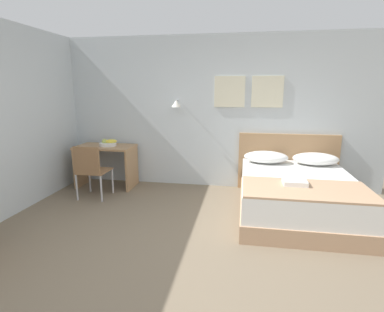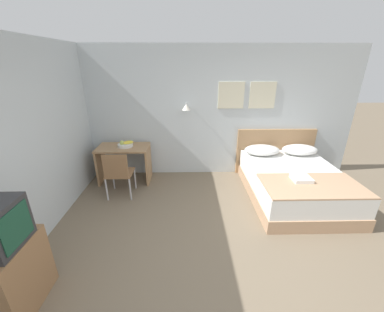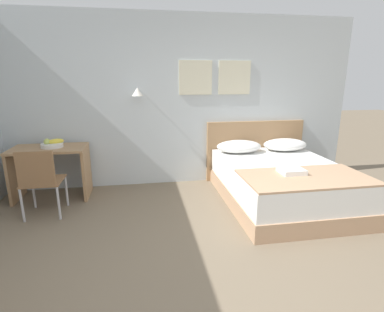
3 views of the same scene
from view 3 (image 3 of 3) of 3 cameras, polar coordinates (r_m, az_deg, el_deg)
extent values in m
plane|color=#756651|center=(2.78, 3.41, -23.39)|extent=(24.00, 24.00, 0.00)
cube|color=silver|center=(4.81, -3.58, 10.20)|extent=(5.91, 0.06, 2.65)
cube|color=beige|center=(4.81, 0.68, 14.70)|extent=(0.52, 0.02, 0.52)
cube|color=beige|center=(4.96, 8.10, 14.57)|extent=(0.52, 0.02, 0.52)
cylinder|color=#B2B2B7|center=(4.66, -10.38, 12.61)|extent=(0.02, 0.16, 0.02)
cone|color=white|center=(4.58, -10.35, 11.95)|extent=(0.17, 0.17, 0.12)
cube|color=tan|center=(4.43, 16.52, -7.04)|extent=(1.55, 2.04, 0.22)
cube|color=white|center=(4.33, 16.79, -3.64)|extent=(1.52, 1.99, 0.33)
cube|color=#A87F56|center=(5.22, 11.86, 1.09)|extent=(1.67, 0.06, 1.00)
ellipsoid|color=white|center=(4.78, 8.94, 1.80)|extent=(0.71, 0.45, 0.19)
ellipsoid|color=white|center=(5.08, 17.28, 2.08)|extent=(0.71, 0.45, 0.19)
cube|color=tan|center=(3.79, 20.91, -3.82)|extent=(1.51, 0.81, 0.02)
cube|color=white|center=(3.84, 18.42, -2.69)|extent=(0.29, 0.26, 0.06)
cube|color=#A87F56|center=(4.68, -25.66, 1.28)|extent=(1.01, 0.59, 0.03)
cube|color=#A87F56|center=(4.93, -30.59, -3.26)|extent=(0.04, 0.54, 0.72)
cube|color=#A87F56|center=(4.66, -19.40, -2.92)|extent=(0.04, 0.54, 0.72)
cube|color=#8E6642|center=(4.23, -26.46, -4.32)|extent=(0.46, 0.46, 0.02)
cube|color=#8E6642|center=(3.97, -27.67, -2.24)|extent=(0.42, 0.03, 0.43)
cylinder|color=#B7B7BC|center=(4.55, -27.93, -6.20)|extent=(0.03, 0.03, 0.43)
cylinder|color=#B7B7BC|center=(4.43, -22.79, -6.13)|extent=(0.03, 0.03, 0.43)
cylinder|color=#B7B7BC|center=(4.18, -29.64, -8.21)|extent=(0.03, 0.03, 0.43)
cylinder|color=#B7B7BC|center=(4.06, -24.06, -8.21)|extent=(0.03, 0.03, 0.43)
cylinder|color=silver|center=(4.66, -25.10, 1.86)|extent=(0.30, 0.30, 0.05)
ellipsoid|color=yellow|center=(4.66, -24.44, 2.58)|extent=(0.22, 0.15, 0.07)
sphere|color=#B2C156|center=(4.66, -25.88, 2.44)|extent=(0.09, 0.09, 0.09)
camera|label=1|loc=(1.24, 105.57, -2.73)|focal=28.00mm
camera|label=2|loc=(0.61, -176.16, 69.60)|focal=22.00mm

